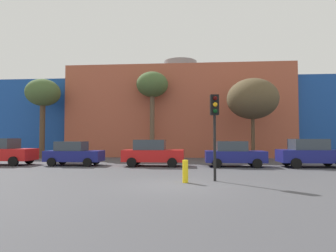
% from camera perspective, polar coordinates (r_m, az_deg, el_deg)
% --- Properties ---
extents(ground_plane, '(200.00, 200.00, 0.00)m').
position_cam_1_polar(ground_plane, '(11.74, 1.46, -11.60)').
color(ground_plane, '#47474C').
extents(building_backdrop, '(39.03, 13.94, 11.29)m').
position_cam_1_polar(building_backdrop, '(35.08, 2.49, 1.78)').
color(building_backdrop, '#B2563D').
rests_on(building_backdrop, ground_plane).
extents(parked_car_0, '(4.32, 2.12, 1.87)m').
position_cam_1_polar(parked_car_0, '(23.56, -30.01, -4.42)').
color(parked_car_0, red).
rests_on(parked_car_0, ground_plane).
extents(parked_car_1, '(3.83, 1.88, 1.66)m').
position_cam_1_polar(parked_car_1, '(21.05, -18.17, -5.19)').
color(parked_car_1, navy).
rests_on(parked_car_1, ground_plane).
extents(parked_car_2, '(4.10, 2.01, 1.78)m').
position_cam_1_polar(parked_car_2, '(19.59, -3.07, -5.35)').
color(parked_car_2, red).
rests_on(parked_car_2, ground_plane).
extents(parked_car_3, '(3.89, 1.91, 1.69)m').
position_cam_1_polar(parked_car_3, '(19.63, 12.95, -5.41)').
color(parked_car_3, navy).
rests_on(parked_car_3, ground_plane).
extents(parked_car_4, '(4.23, 2.08, 1.83)m').
position_cam_1_polar(parked_car_4, '(20.92, 26.52, -4.83)').
color(parked_car_4, navy).
rests_on(parked_car_4, ground_plane).
extents(traffic_light_island, '(0.39, 0.38, 3.80)m').
position_cam_1_polar(traffic_light_island, '(12.83, 9.23, 1.72)').
color(traffic_light_island, black).
rests_on(traffic_light_island, ground_plane).
extents(bare_tree_0, '(3.00, 3.00, 8.20)m').
position_cam_1_polar(bare_tree_0, '(27.56, -3.14, 7.82)').
color(bare_tree_0, brown).
rests_on(bare_tree_0, ground_plane).
extents(bare_tree_1, '(4.26, 4.26, 6.89)m').
position_cam_1_polar(bare_tree_1, '(25.20, 16.40, 5.15)').
color(bare_tree_1, brown).
rests_on(bare_tree_1, ground_plane).
extents(bare_tree_2, '(3.24, 3.24, 7.56)m').
position_cam_1_polar(bare_tree_2, '(30.16, -23.54, 5.79)').
color(bare_tree_2, brown).
rests_on(bare_tree_2, ground_plane).
extents(bollard_yellow_0, '(0.24, 0.24, 0.95)m').
position_cam_1_polar(bollard_yellow_0, '(12.29, 3.45, -8.95)').
color(bollard_yellow_0, yellow).
rests_on(bollard_yellow_0, ground_plane).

